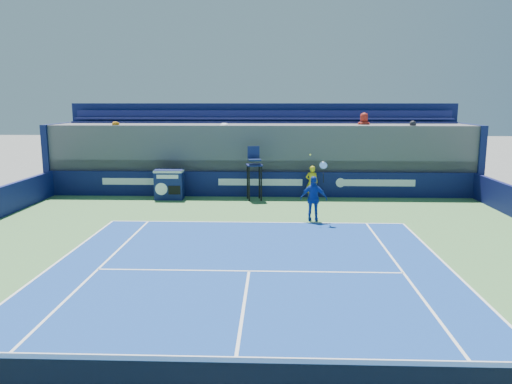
{
  "coord_description": "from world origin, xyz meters",
  "views": [
    {
      "loc": [
        0.66,
        -6.38,
        4.52
      ],
      "look_at": [
        0.0,
        11.5,
        1.25
      ],
      "focal_mm": 35.0,
      "sensor_mm": 36.0,
      "label": 1
    }
  ],
  "objects_px": {
    "ball_person": "(312,182)",
    "umpire_chair": "(254,167)",
    "match_clock": "(169,184)",
    "tennis_player": "(314,199)"
  },
  "relations": [
    {
      "from": "ball_person",
      "to": "tennis_player",
      "type": "relative_size",
      "value": 0.61
    },
    {
      "from": "match_clock",
      "to": "tennis_player",
      "type": "bearing_deg",
      "value": -32.52
    },
    {
      "from": "ball_person",
      "to": "umpire_chair",
      "type": "height_order",
      "value": "umpire_chair"
    },
    {
      "from": "umpire_chair",
      "to": "tennis_player",
      "type": "height_order",
      "value": "tennis_player"
    },
    {
      "from": "umpire_chair",
      "to": "match_clock",
      "type": "bearing_deg",
      "value": -179.69
    },
    {
      "from": "match_clock",
      "to": "umpire_chair",
      "type": "relative_size",
      "value": 0.56
    },
    {
      "from": "tennis_player",
      "to": "umpire_chair",
      "type": "bearing_deg",
      "value": 120.66
    },
    {
      "from": "match_clock",
      "to": "tennis_player",
      "type": "height_order",
      "value": "tennis_player"
    },
    {
      "from": "match_clock",
      "to": "tennis_player",
      "type": "relative_size",
      "value": 0.54
    },
    {
      "from": "match_clock",
      "to": "umpire_chair",
      "type": "height_order",
      "value": "umpire_chair"
    }
  ]
}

